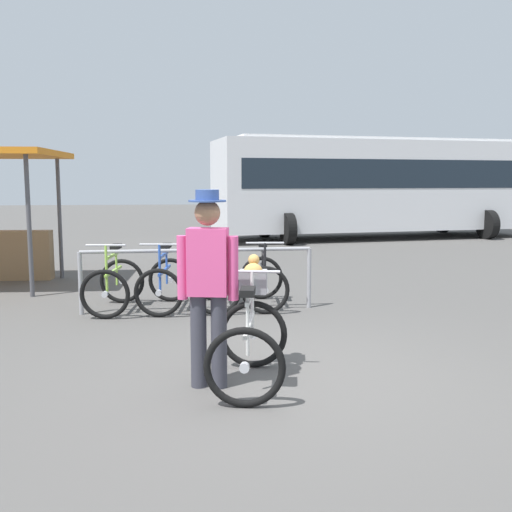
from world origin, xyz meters
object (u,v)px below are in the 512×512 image
Objects in this scene: racked_bike_black at (263,281)px; bus_distant at (375,183)px; racked_bike_lime at (114,285)px; racked_bike_blue at (165,283)px; person_with_featured_bike at (208,280)px; featured_bicycle at (250,328)px; racked_bike_red at (215,282)px.

bus_distant is (4.77, 9.72, 1.37)m from racked_bike_black.
racked_bike_lime is 0.70m from racked_bike_blue.
person_with_featured_bike is 14.18m from bus_distant.
racked_bike_black is at bearing 74.57° from person_with_featured_bike.
person_with_featured_bike is (1.20, -3.20, 0.58)m from racked_bike_lime.
racked_bike_blue is at bearing -178.71° from racked_bike_black.
person_with_featured_bike is (-0.38, -0.11, 0.46)m from featured_bicycle.
racked_bike_red and racked_bike_black have the same top height.
bus_distant is at bearing 66.38° from person_with_featured_bike.
racked_bike_black is at bearing 1.29° from racked_bike_lime.
racked_bike_lime and racked_bike_red have the same top height.
racked_bike_blue and racked_bike_red have the same top height.
person_with_featured_bike is at bearing -113.62° from bus_distant.
racked_bike_lime is 12.02m from bus_distant.
racked_bike_black is (1.40, 0.03, 0.00)m from racked_bike_blue.
racked_bike_blue is 0.11× the size of bus_distant.
racked_bike_red is 0.11× the size of bus_distant.
racked_bike_blue and racked_bike_black have the same top height.
racked_bike_blue is 11.62m from bus_distant.
featured_bicycle is at bearing -99.43° from racked_bike_black.
racked_bike_blue is at bearing 105.78° from featured_bicycle.
racked_bike_blue is 3.31m from person_with_featured_bike.
featured_bicycle reaches higher than racked_bike_red.
racked_bike_black is (2.10, 0.05, 0.00)m from racked_bike_lime.
person_with_featured_bike is at bearing -105.43° from racked_bike_black.
person_with_featured_bike is (0.50, -3.22, 0.58)m from racked_bike_blue.
racked_bike_red is 3.13m from featured_bicycle.
featured_bicycle is at bearing -74.22° from racked_bike_blue.
featured_bicycle is 13.97m from bus_distant.
racked_bike_lime is 2.10m from racked_bike_black.
racked_bike_red is at bearing 93.26° from featured_bicycle.
bus_distant reaches higher than person_with_featured_bike.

